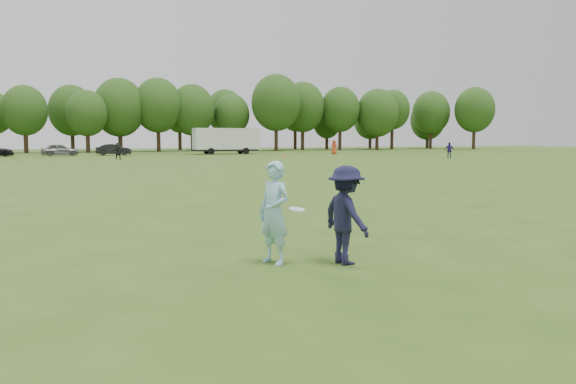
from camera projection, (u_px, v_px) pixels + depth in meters
name	position (u px, v px, depth m)	size (l,w,h in m)	color
ground	(316.00, 257.00, 9.82)	(200.00, 200.00, 0.00)	#355217
thrower	(274.00, 213.00, 9.22)	(0.62, 0.41, 1.70)	#90C9DF
defender	(346.00, 215.00, 9.20)	(1.05, 0.60, 1.62)	#171833
player_far_b	(449.00, 150.00, 55.60)	(0.95, 0.39, 1.61)	navy
player_far_c	(334.00, 147.00, 68.75)	(0.85, 0.56, 1.75)	red
player_far_d	(118.00, 151.00, 52.73)	(1.47, 0.47, 1.59)	black
car_e	(60.00, 150.00, 62.72)	(1.61, 4.00, 1.36)	slate
car_f	(114.00, 150.00, 64.79)	(1.38, 3.96, 1.30)	black
field_cone	(285.00, 156.00, 59.29)	(0.28, 0.28, 0.30)	#FB4F0D
disc_in_play	(297.00, 210.00, 9.14)	(0.28, 0.28, 0.08)	white
cargo_trailer	(226.00, 140.00, 69.62)	(9.00, 2.75, 3.20)	white
treeline	(118.00, 108.00, 81.55)	(130.35, 18.39, 11.74)	#332114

